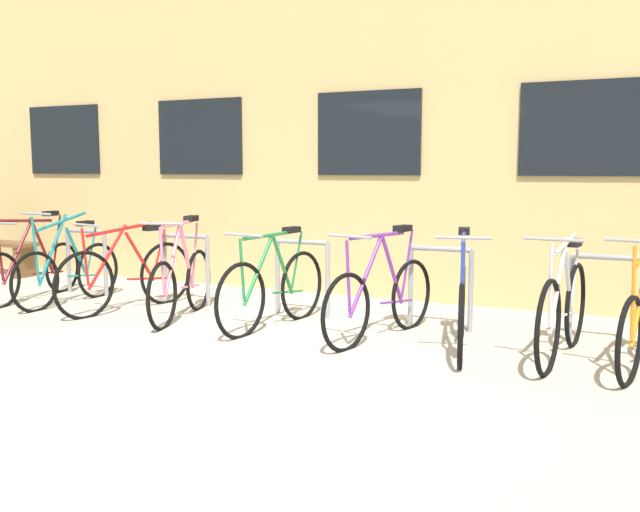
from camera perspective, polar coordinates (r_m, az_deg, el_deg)
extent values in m
plane|color=#B2ADA0|center=(5.85, -7.86, -8.44)|extent=(42.00, 42.00, 0.00)
cube|color=tan|center=(12.28, 10.85, 11.16)|extent=(28.00, 7.90, 4.91)
cube|color=black|center=(11.17, -19.96, 8.80)|extent=(1.30, 0.04, 0.99)
cube|color=black|center=(9.62, -9.70, 9.45)|extent=(1.30, 0.04, 0.99)
cube|color=black|center=(8.48, 3.91, 9.87)|extent=(1.30, 0.04, 0.99)
cube|color=black|center=(7.93, 20.52, 9.63)|extent=(1.30, 0.04, 0.99)
cylinder|color=gray|center=(9.43, -19.64, -0.41)|extent=(0.05, 0.05, 0.79)
cylinder|color=gray|center=(9.02, -16.95, -0.63)|extent=(0.05, 0.05, 0.79)
cylinder|color=gray|center=(9.18, -18.42, 1.92)|extent=(0.60, 0.05, 0.05)
cylinder|color=gray|center=(8.45, -12.41, -1.00)|extent=(0.05, 0.05, 0.79)
cylinder|color=gray|center=(8.10, -9.05, -1.26)|extent=(0.05, 0.05, 0.79)
cylinder|color=gray|center=(8.22, -10.83, 1.59)|extent=(0.60, 0.05, 0.05)
cylinder|color=gray|center=(7.63, -3.45, -1.70)|extent=(0.05, 0.05, 0.79)
cylinder|color=gray|center=(7.36, 0.64, -2.01)|extent=(0.05, 0.05, 0.79)
cylinder|color=gray|center=(7.44, -1.45, 1.14)|extent=(0.60, 0.05, 0.05)
cylinder|color=gray|center=(7.04, 7.33, -2.49)|extent=(0.05, 0.05, 0.79)
cylinder|color=gray|center=(6.88, 12.08, -2.81)|extent=(0.05, 0.05, 0.79)
cylinder|color=gray|center=(6.90, 9.74, 0.57)|extent=(0.60, 0.05, 0.05)
cylinder|color=gray|center=(6.74, 19.57, -3.28)|extent=(0.05, 0.05, 0.79)
cylinder|color=gray|center=(6.66, 22.27, -0.09)|extent=(0.60, 0.05, 0.05)
torus|color=black|center=(6.63, 19.92, -3.76)|extent=(0.11, 0.76, 0.76)
torus|color=black|center=(5.64, 17.95, -5.55)|extent=(0.11, 0.76, 0.76)
cylinder|color=#B7B7BC|center=(5.86, 18.67, -2.19)|extent=(0.08, 0.50, 0.71)
cylinder|color=#B7B7BC|center=(6.25, 19.42, -2.12)|extent=(0.07, 0.37, 0.61)
cylinder|color=#B7B7BC|center=(5.98, 19.12, 0.85)|extent=(0.11, 0.81, 0.14)
cylinder|color=#B7B7BC|center=(6.39, 19.48, -4.39)|extent=(0.07, 0.52, 0.08)
cylinder|color=#B7B7BC|center=(6.50, 19.88, -1.56)|extent=(0.04, 0.20, 0.55)
cylinder|color=#B7B7BC|center=(5.60, 18.14, -2.30)|extent=(0.03, 0.08, 0.64)
cube|color=black|center=(6.38, 19.84, 1.00)|extent=(0.12, 0.21, 0.06)
cylinder|color=gray|center=(5.58, 18.33, 1.28)|extent=(0.44, 0.07, 0.03)
torus|color=black|center=(6.77, 11.44, -3.57)|extent=(0.20, 0.68, 0.69)
torus|color=black|center=(5.70, 11.31, -5.57)|extent=(0.20, 0.68, 0.69)
cylinder|color=#233893|center=(5.94, 11.42, -2.04)|extent=(0.16, 0.52, 0.73)
cylinder|color=#233893|center=(6.36, 11.47, -1.53)|extent=(0.13, 0.39, 0.71)
cylinder|color=#233893|center=(6.07, 11.52, 1.46)|extent=(0.23, 0.84, 0.06)
cylinder|color=#233893|center=(6.50, 11.41, -4.22)|extent=(0.15, 0.54, 0.07)
cylinder|color=#233893|center=(6.63, 11.50, -0.98)|extent=(0.07, 0.20, 0.65)
cylinder|color=#233893|center=(5.66, 11.39, -2.23)|extent=(0.05, 0.08, 0.67)
cube|color=black|center=(6.50, 11.57, 1.99)|extent=(0.14, 0.22, 0.06)
cylinder|color=gray|center=(5.64, 11.49, 1.45)|extent=(0.43, 0.13, 0.03)
torus|color=black|center=(8.38, -12.33, -1.40)|extent=(0.21, 0.72, 0.73)
torus|color=black|center=(7.75, -18.51, -2.28)|extent=(0.21, 0.72, 0.73)
cylinder|color=red|center=(7.88, -16.80, -0.06)|extent=(0.15, 0.51, 0.67)
cylinder|color=red|center=(8.13, -14.34, -0.07)|extent=(0.12, 0.39, 0.59)
cylinder|color=red|center=(7.95, -15.81, 2.09)|extent=(0.23, 0.83, 0.12)
cylinder|color=red|center=(8.22, -13.78, -1.78)|extent=(0.15, 0.53, 0.08)
cylinder|color=red|center=(8.29, -12.86, 0.29)|extent=(0.07, 0.20, 0.52)
cylinder|color=red|center=(7.73, -18.44, -0.06)|extent=(0.05, 0.08, 0.60)
cube|color=black|center=(8.20, -13.41, 2.22)|extent=(0.14, 0.22, 0.06)
cylinder|color=gray|center=(7.71, -18.38, 2.39)|extent=(0.43, 0.13, 0.03)
torus|color=black|center=(7.35, -1.48, -2.42)|extent=(0.13, 0.73, 0.73)
torus|color=black|center=(6.56, -6.42, -3.62)|extent=(0.13, 0.73, 0.73)
cylinder|color=#1E7238|center=(6.73, -4.97, -1.07)|extent=(0.10, 0.48, 0.65)
cylinder|color=#1E7238|center=(7.04, -3.05, -0.73)|extent=(0.08, 0.35, 0.64)
cylinder|color=#1E7238|center=(6.82, -4.17, 1.68)|extent=(0.14, 0.77, 0.04)
cylinder|color=#1E7238|center=(7.16, -2.61, -2.90)|extent=(0.09, 0.50, 0.08)
cylinder|color=#1E7238|center=(7.24, -1.89, -0.30)|extent=(0.05, 0.20, 0.58)
cylinder|color=#1E7238|center=(6.54, -6.31, -1.10)|extent=(0.04, 0.08, 0.58)
cube|color=black|center=(7.13, -2.31, 2.13)|extent=(0.13, 0.21, 0.06)
cylinder|color=gray|center=(6.52, -6.21, 1.70)|extent=(0.44, 0.08, 0.03)
torus|color=black|center=(6.96, 7.39, -3.14)|extent=(0.19, 0.69, 0.70)
torus|color=black|center=(6.07, 2.14, -4.60)|extent=(0.19, 0.69, 0.70)
cylinder|color=#722D99|center=(6.26, 3.74, -1.58)|extent=(0.15, 0.51, 0.70)
cylinder|color=#722D99|center=(6.61, 5.83, -1.09)|extent=(0.12, 0.39, 0.70)
cylinder|color=#722D99|center=(6.37, 4.69, 1.67)|extent=(0.22, 0.84, 0.05)
cylinder|color=#722D99|center=(6.74, 6.21, -3.68)|extent=(0.14, 0.53, 0.07)
cylinder|color=#722D99|center=(6.84, 7.05, -0.62)|extent=(0.07, 0.20, 0.64)
cylinder|color=#722D99|center=(6.04, 2.29, -1.66)|extent=(0.04, 0.08, 0.63)
cube|color=black|center=(6.72, 6.69, 2.24)|extent=(0.14, 0.22, 0.06)
cylinder|color=gray|center=(6.01, 2.45, 1.60)|extent=(0.43, 0.12, 0.03)
torus|color=black|center=(9.51, -20.08, -0.91)|extent=(0.13, 0.65, 0.65)
torus|color=black|center=(8.68, -24.43, -1.85)|extent=(0.13, 0.65, 0.65)
cylinder|color=maroon|center=(8.87, -23.25, 0.24)|extent=(0.11, 0.52, 0.68)
cylinder|color=maroon|center=(9.19, -21.52, 0.73)|extent=(0.09, 0.40, 0.73)
cylinder|color=maroon|center=(8.97, -22.61, 2.65)|extent=(0.16, 0.86, 0.09)
cylinder|color=maroon|center=(9.30, -21.09, -1.27)|extent=(0.10, 0.55, 0.07)
cylinder|color=maroon|center=(9.40, -20.49, 1.05)|extent=(0.05, 0.20, 0.68)
cylinder|color=maroon|center=(8.66, -24.43, 0.18)|extent=(0.04, 0.08, 0.62)
cube|color=black|center=(9.30, -20.93, 3.23)|extent=(0.13, 0.21, 0.06)
cylinder|color=gray|center=(8.65, -24.43, 2.42)|extent=(0.44, 0.09, 0.03)
torus|color=black|center=(7.94, -9.78, -1.96)|extent=(0.21, 0.68, 0.69)
torus|color=black|center=(7.04, -12.63, -3.18)|extent=(0.21, 0.68, 0.69)
cylinder|color=pink|center=(7.24, -11.84, -0.38)|extent=(0.15, 0.47, 0.74)
cylinder|color=pink|center=(7.58, -10.73, -0.02)|extent=(0.12, 0.34, 0.73)
cylinder|color=pink|center=(7.35, -11.43, 2.56)|extent=(0.22, 0.74, 0.04)
cylinder|color=pink|center=(7.72, -10.42, -2.41)|extent=(0.14, 0.48, 0.07)
cylinder|color=pink|center=(7.81, -10.06, 0.38)|extent=(0.07, 0.20, 0.68)
cylinder|color=pink|center=(7.01, -12.62, -0.44)|extent=(0.05, 0.08, 0.67)
cube|color=black|center=(7.69, -10.37, 3.01)|extent=(0.15, 0.22, 0.06)
cylinder|color=gray|center=(7.00, -12.62, 2.56)|extent=(0.43, 0.13, 0.03)
torus|color=black|center=(5.58, 23.74, -6.35)|extent=(0.18, 0.67, 0.68)
cylinder|color=orange|center=(5.54, 23.98, -2.80)|extent=(0.04, 0.08, 0.70)
cylinder|color=gray|center=(5.51, 24.24, 1.11)|extent=(0.44, 0.12, 0.03)
torus|color=black|center=(8.99, -17.49, -1.14)|extent=(0.04, 0.68, 0.68)
torus|color=black|center=(8.32, -22.02, -1.98)|extent=(0.04, 0.68, 0.68)
cylinder|color=teal|center=(8.46, -20.80, 0.50)|extent=(0.04, 0.46, 0.78)
cylinder|color=teal|center=(8.72, -19.04, 0.25)|extent=(0.04, 0.33, 0.62)
cylinder|color=teal|center=(8.54, -20.16, 2.64)|extent=(0.04, 0.74, 0.19)
cylinder|color=teal|center=(8.82, -18.55, -1.50)|extent=(0.03, 0.48, 0.07)
cylinder|color=teal|center=(8.89, -17.95, 0.57)|extent=(0.03, 0.20, 0.57)
cylinder|color=teal|center=(8.29, -22.01, 0.49)|extent=(0.03, 0.08, 0.72)
cube|color=black|center=(8.80, -18.43, 2.52)|extent=(0.10, 0.20, 0.06)
cylinder|color=gray|center=(8.28, -22.00, 3.18)|extent=(0.44, 0.03, 0.03)
cube|color=brown|center=(10.99, -22.69, -0.44)|extent=(0.08, 0.36, 0.44)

